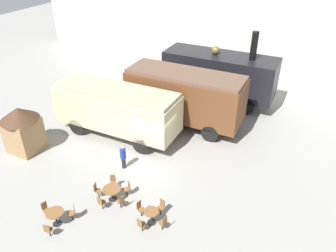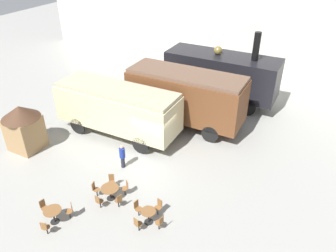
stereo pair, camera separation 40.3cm
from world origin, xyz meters
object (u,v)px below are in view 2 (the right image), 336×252
(cafe_chair_0, at_px, (111,180))
(steam_locomotive, at_px, (222,73))
(passenger_coach_vintage, at_px, (117,107))
(passenger_coach_wooden, at_px, (186,95))
(ticket_kiosk, at_px, (23,125))
(cafe_table_near, at_px, (110,190))
(cafe_table_far, at_px, (53,213))
(cafe_table_mid, at_px, (148,214))
(visitor_person, at_px, (122,156))

(cafe_chair_0, bearing_deg, steam_locomotive, 141.74)
(steam_locomotive, height_order, passenger_coach_vintage, steam_locomotive)
(passenger_coach_wooden, xyz_separation_m, ticket_kiosk, (-7.69, -7.29, -0.65))
(passenger_coach_wooden, relative_size, cafe_table_near, 8.54)
(cafe_table_far, xyz_separation_m, ticket_kiosk, (-5.97, 3.91, 1.07))
(steam_locomotive, bearing_deg, cafe_table_mid, -84.38)
(cafe_table_mid, relative_size, visitor_person, 0.48)
(cafe_table_near, distance_m, cafe_chair_0, 0.85)
(visitor_person, bearing_deg, steam_locomotive, 78.87)
(cafe_table_near, bearing_deg, passenger_coach_vintage, 120.30)
(passenger_coach_wooden, xyz_separation_m, cafe_table_near, (-0.26, -8.66, -1.73))
(passenger_coach_wooden, bearing_deg, cafe_table_near, -91.75)
(passenger_coach_vintage, xyz_separation_m, visitor_person, (2.29, -2.97, -1.22))
(cafe_table_far, bearing_deg, visitor_person, 83.74)
(cafe_table_mid, height_order, cafe_table_far, cafe_table_far)
(passenger_coach_vintage, height_order, cafe_table_mid, passenger_coach_vintage)
(steam_locomotive, distance_m, cafe_table_mid, 13.95)
(steam_locomotive, relative_size, ticket_kiosk, 2.89)
(cafe_table_mid, bearing_deg, cafe_chair_0, 158.17)
(passenger_coach_vintage, distance_m, cafe_table_near, 6.51)
(cafe_table_mid, bearing_deg, steam_locomotive, 95.62)
(steam_locomotive, height_order, cafe_table_mid, steam_locomotive)
(cafe_table_mid, distance_m, cafe_table_far, 4.53)
(steam_locomotive, xyz_separation_m, visitor_person, (-2.12, -10.78, -1.55))
(cafe_chair_0, bearing_deg, cafe_table_far, -48.25)
(cafe_table_near, relative_size, cafe_chair_0, 1.08)
(cafe_table_mid, xyz_separation_m, cafe_chair_0, (-3.00, 1.20, -0.03))
(steam_locomotive, bearing_deg, visitor_person, -101.13)
(cafe_chair_0, bearing_deg, cafe_table_mid, 37.39)
(cafe_table_mid, height_order, cafe_chair_0, cafe_chair_0)
(cafe_chair_0, height_order, ticket_kiosk, ticket_kiosk)
(cafe_table_near, height_order, cafe_chair_0, cafe_chair_0)
(ticket_kiosk, bearing_deg, steam_locomotive, 54.03)
(cafe_table_mid, distance_m, visitor_person, 4.59)
(passenger_coach_wooden, distance_m, cafe_table_mid, 9.60)
(cafe_table_far, bearing_deg, ticket_kiosk, 146.74)
(cafe_table_far, distance_m, visitor_person, 5.08)
(cafe_table_far, distance_m, cafe_chair_0, 3.42)
(cafe_table_mid, xyz_separation_m, visitor_person, (-3.47, 2.98, 0.29))
(steam_locomotive, bearing_deg, passenger_coach_vintage, -119.48)
(passenger_coach_vintage, height_order, visitor_person, passenger_coach_vintage)
(passenger_coach_vintage, height_order, cafe_table_near, passenger_coach_vintage)
(passenger_coach_wooden, distance_m, ticket_kiosk, 10.62)
(visitor_person, bearing_deg, cafe_table_mid, -40.62)
(cafe_table_far, bearing_deg, steam_locomotive, 80.41)
(cafe_table_near, relative_size, cafe_table_mid, 1.29)
(passenger_coach_vintage, bearing_deg, ticket_kiosk, -135.88)
(cafe_table_near, height_order, ticket_kiosk, ticket_kiosk)
(cafe_table_far, xyz_separation_m, cafe_chair_0, (1.03, 3.26, -0.09))
(passenger_coach_wooden, height_order, cafe_table_near, passenger_coach_wooden)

